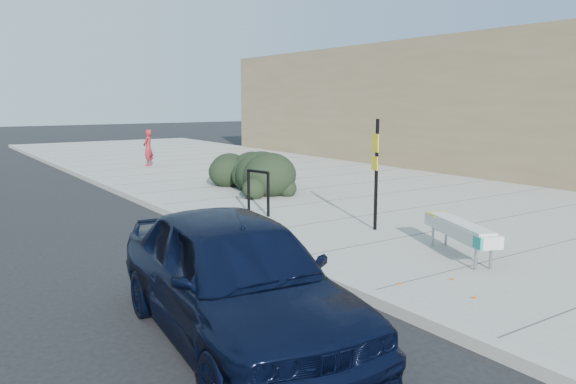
# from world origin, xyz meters

# --- Properties ---
(ground) EXTENTS (120.00, 120.00, 0.00)m
(ground) POSITION_xyz_m (0.00, 0.00, 0.00)
(ground) COLOR black
(ground) RESTS_ON ground
(sidewalk_near) EXTENTS (11.20, 50.00, 0.15)m
(sidewalk_near) POSITION_xyz_m (5.60, 5.00, 0.07)
(sidewalk_near) COLOR gray
(sidewalk_near) RESTS_ON ground
(curb_near) EXTENTS (0.22, 50.00, 0.17)m
(curb_near) POSITION_xyz_m (0.00, 5.00, 0.08)
(curb_near) COLOR #9E9E99
(curb_near) RESTS_ON ground
(building_near) EXTENTS (6.00, 36.00, 5.00)m
(building_near) POSITION_xyz_m (14.00, 3.00, 2.65)
(building_near) COLOR brown
(building_near) RESTS_ON sidewalk_near
(bench) EXTENTS (1.16, 1.99, 0.60)m
(bench) POSITION_xyz_m (2.50, -1.54, 0.63)
(bench) COLOR gray
(bench) RESTS_ON sidewalk_near
(bike_rack) EXTENTS (0.22, 0.71, 1.06)m
(bike_rack) POSITION_xyz_m (1.51, 3.50, 0.79)
(bike_rack) COLOR black
(bike_rack) RESTS_ON sidewalk_near
(sign_post) EXTENTS (0.12, 0.26, 2.30)m
(sign_post) POSITION_xyz_m (2.70, 0.80, 1.47)
(sign_post) COLOR black
(sign_post) RESTS_ON sidewalk_near
(hedge) EXTENTS (3.08, 4.02, 1.35)m
(hedge) POSITION_xyz_m (3.37, 7.00, 0.83)
(hedge) COLOR black
(hedge) RESTS_ON sidewalk_near
(sedan_navy) EXTENTS (2.30, 4.72, 1.55)m
(sedan_navy) POSITION_xyz_m (-2.18, -2.06, 0.78)
(sedan_navy) COLOR black
(sedan_navy) RESTS_ON ground
(pedestrian) EXTENTS (0.64, 0.63, 1.49)m
(pedestrian) POSITION_xyz_m (2.97, 14.60, 0.90)
(pedestrian) COLOR maroon
(pedestrian) RESTS_ON sidewalk_near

